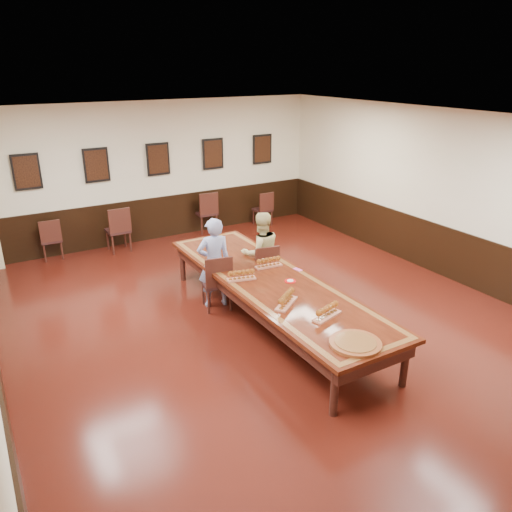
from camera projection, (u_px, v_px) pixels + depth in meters
floor at (271, 323)px, 8.17m from camera, size 8.00×10.00×0.02m
ceiling at (274, 121)px, 7.00m from camera, size 8.00×10.00×0.02m
wall_back at (158, 172)px, 11.61m from camera, size 8.00×0.02×3.20m
wall_right at (451, 196)px, 9.48m from camera, size 0.02×10.00×3.20m
chair_man at (216, 281)px, 8.49m from camera, size 0.55×0.59×0.99m
chair_woman at (263, 269)px, 9.03m from camera, size 0.53×0.56×0.97m
spare_chair_a at (50, 239)px, 10.68m from camera, size 0.43×0.47×0.90m
spare_chair_b at (118, 229)px, 11.10m from camera, size 0.49×0.54×1.03m
spare_chair_c at (206, 211)px, 12.39m from camera, size 0.51×0.55×1.03m
spare_chair_d at (263, 208)px, 12.90m from camera, size 0.43×0.47×0.89m
person_man at (214, 263)px, 8.48m from camera, size 0.64×0.48×1.59m
person_woman at (261, 253)px, 9.02m from camera, size 0.84×0.70×1.52m
pink_phone at (298, 270)px, 8.30m from camera, size 0.10×0.16×0.01m
wainscoting at (272, 295)px, 7.99m from camera, size 8.00×10.00×1.00m
conference_table at (272, 289)px, 7.95m from camera, size 1.40×5.00×0.76m
posters at (158, 159)px, 11.44m from camera, size 6.14×0.04×0.74m
flight_a at (241, 275)px, 7.89m from camera, size 0.48×0.25×0.17m
flight_b at (269, 263)px, 8.39m from camera, size 0.47×0.18×0.17m
flight_c at (286, 299)px, 7.07m from camera, size 0.51×0.43×0.19m
flight_d at (327, 312)px, 6.72m from camera, size 0.51×0.28×0.18m
red_plate_grp at (290, 281)px, 7.85m from camera, size 0.18×0.18×0.02m
carved_platter at (355, 343)px, 6.09m from camera, size 0.80×0.80×0.05m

